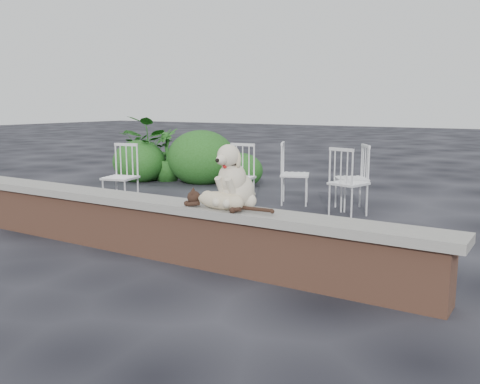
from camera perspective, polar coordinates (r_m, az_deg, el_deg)
The scene contains 13 objects.
ground at distance 5.55m, azimuth -10.37°, elevation -6.47°, with size 60.00×60.00×0.00m, color black.
brick_wall at distance 5.49m, azimuth -10.45°, elevation -3.96°, with size 6.00×0.30×0.50m, color brown.
capstone at distance 5.43m, azimuth -10.54°, elevation -0.99°, with size 6.20×0.40×0.08m, color slate.
dog at distance 4.77m, azimuth -0.33°, elevation 1.84°, with size 0.39×0.51×0.60m, color beige, non-canonical shape.
cat at distance 4.72m, azimuth -2.12°, elevation -0.80°, with size 1.07×0.26×0.18m, color tan, non-canonical shape.
chair_b at distance 7.61m, azimuth -0.26°, elevation 1.67°, with size 0.56×0.56×0.94m, color white, non-canonical shape.
chair_c at distance 7.25m, azimuth 11.70°, elevation 1.07°, with size 0.56×0.56×0.94m, color white, non-canonical shape.
chair_d at distance 7.70m, azimuth 11.99°, elevation 1.55°, with size 0.56×0.56×0.94m, color white, non-canonical shape.
chair_e at distance 8.01m, azimuth 5.97°, elevation 2.01°, with size 0.56×0.56×0.94m, color white, non-canonical shape.
chair_a at distance 7.82m, azimuth -12.86°, elevation 1.64°, with size 0.56×0.56×0.94m, color white, non-canonical shape.
potted_plant_a at distance 10.69m, azimuth -9.64°, elevation 4.73°, with size 1.14×0.99×1.27m, color #1D4B15.
potted_plant_b at distance 10.49m, azimuth -7.95°, elevation 4.03°, with size 0.58×0.58×1.03m, color #1D4B15.
shrubbery at distance 10.19m, azimuth -5.67°, elevation 3.40°, with size 3.00×1.57×1.07m.
Camera 1 is at (3.62, -3.92, 1.53)m, focal length 39.36 mm.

